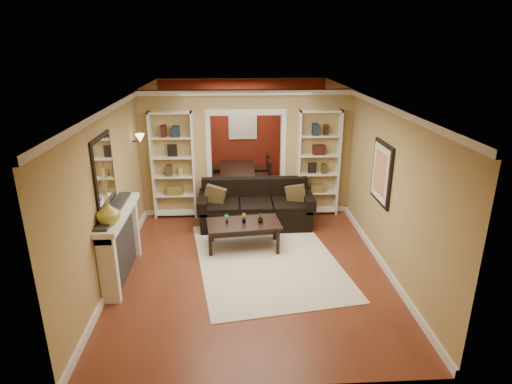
{
  "coord_description": "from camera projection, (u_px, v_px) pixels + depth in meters",
  "views": [
    {
      "loc": [
        -0.28,
        -7.77,
        3.67
      ],
      "look_at": [
        0.1,
        -0.8,
        1.18
      ],
      "focal_mm": 30.0,
      "sensor_mm": 36.0,
      "label": 1
    }
  ],
  "objects": [
    {
      "name": "chandelier",
      "position": [
        244.0,
        111.0,
        10.41
      ],
      "size": [
        0.5,
        0.5,
        0.3
      ],
      "primitive_type": "cube",
      "color": "#39251A",
      "rests_on": "ceiling"
    },
    {
      "name": "framed_art",
      "position": [
        381.0,
        173.0,
        7.21
      ],
      "size": [
        0.04,
        0.85,
        1.05
      ],
      "primitive_type": "cube",
      "color": "black",
      "rests_on": "wall_right"
    },
    {
      "name": "wall_front",
      "position": [
        263.0,
        282.0,
        4.34
      ],
      "size": [
        8.0,
        0.0,
        8.0
      ],
      "primitive_type": "plane",
      "rotation": [
        -1.57,
        0.0,
        0.0
      ],
      "color": "tan",
      "rests_on": "ground"
    },
    {
      "name": "wall_left",
      "position": [
        128.0,
        171.0,
        7.98
      ],
      "size": [
        0.0,
        8.0,
        8.0
      ],
      "primitive_type": "plane",
      "rotation": [
        1.57,
        0.0,
        1.57
      ],
      "color": "tan",
      "rests_on": "ground"
    },
    {
      "name": "wall_right",
      "position": [
        365.0,
        168.0,
        8.22
      ],
      "size": [
        0.0,
        8.0,
        8.0
      ],
      "primitive_type": "plane",
      "rotation": [
        1.57,
        0.0,
        -1.57
      ],
      "color": "tan",
      "rests_on": "ground"
    },
    {
      "name": "area_rug",
      "position": [
        267.0,
        259.0,
        7.58
      ],
      "size": [
        2.84,
        3.62,
        0.01
      ],
      "primitive_type": "cube",
      "rotation": [
        0.0,
        0.0,
        0.16
      ],
      "color": "silver",
      "rests_on": "floor"
    },
    {
      "name": "dining_chair_nw",
      "position": [
        217.0,
        177.0,
        10.75
      ],
      "size": [
        0.44,
        0.44,
        0.81
      ],
      "primitive_type": "cube",
      "rotation": [
        0.0,
        0.0,
        1.68
      ],
      "color": "black",
      "rests_on": "floor"
    },
    {
      "name": "partition_wall",
      "position": [
        246.0,
        154.0,
        9.23
      ],
      "size": [
        4.5,
        0.15,
        2.7
      ],
      "primitive_type": "cube",
      "color": "tan",
      "rests_on": "floor"
    },
    {
      "name": "dining_chair_ne",
      "position": [
        260.0,
        176.0,
        10.81
      ],
      "size": [
        0.51,
        0.51,
        0.84
      ],
      "primitive_type": "cube",
      "rotation": [
        0.0,
        0.0,
        -1.29
      ],
      "color": "black",
      "rests_on": "floor"
    },
    {
      "name": "coffee_table",
      "position": [
        244.0,
        235.0,
        7.92
      ],
      "size": [
        1.4,
        0.86,
        0.5
      ],
      "primitive_type": "cube",
      "rotation": [
        0.0,
        0.0,
        0.11
      ],
      "color": "black",
      "rests_on": "floor"
    },
    {
      "name": "floor",
      "position": [
        249.0,
        234.0,
        8.55
      ],
      "size": [
        8.0,
        8.0,
        0.0
      ],
      "primitive_type": "plane",
      "color": "brown",
      "rests_on": "ground"
    },
    {
      "name": "sofa",
      "position": [
        256.0,
        204.0,
        8.83
      ],
      "size": [
        2.35,
        1.01,
        0.92
      ],
      "primitive_type": "cube",
      "color": "black",
      "rests_on": "floor"
    },
    {
      "name": "dining_table",
      "position": [
        239.0,
        178.0,
        11.11
      ],
      "size": [
        1.58,
        0.88,
        0.55
      ],
      "primitive_type": "imported",
      "rotation": [
        0.0,
        0.0,
        1.57
      ],
      "color": "black",
      "rests_on": "floor"
    },
    {
      "name": "plant_left",
      "position": [
        227.0,
        219.0,
        7.79
      ],
      "size": [
        0.11,
        0.09,
        0.18
      ],
      "primitive_type": "imported",
      "rotation": [
        0.0,
        0.0,
        0.31
      ],
      "color": "#336626",
      "rests_on": "coffee_table"
    },
    {
      "name": "pillow_right",
      "position": [
        296.0,
        195.0,
        8.79
      ],
      "size": [
        0.41,
        0.21,
        0.4
      ],
      "primitive_type": "cube",
      "rotation": [
        0.0,
        0.0,
        -0.24
      ],
      "color": "brown",
      "rests_on": "sofa"
    },
    {
      "name": "wall_back",
      "position": [
        243.0,
        128.0,
        11.86
      ],
      "size": [
        8.0,
        0.0,
        8.0
      ],
      "primitive_type": "plane",
      "rotation": [
        1.57,
        0.0,
        0.0
      ],
      "color": "tan",
      "rests_on": "ground"
    },
    {
      "name": "red_back_panel",
      "position": [
        243.0,
        130.0,
        11.84
      ],
      "size": [
        4.44,
        0.04,
        2.64
      ],
      "primitive_type": "cube",
      "color": "maroon",
      "rests_on": "floor"
    },
    {
      "name": "dining_window",
      "position": [
        243.0,
        122.0,
        11.73
      ],
      "size": [
        0.78,
        0.03,
        0.98
      ],
      "primitive_type": "cube",
      "color": "#8CA5CC",
      "rests_on": "wall_back"
    },
    {
      "name": "vase",
      "position": [
        108.0,
        212.0,
        6.12
      ],
      "size": [
        0.34,
        0.34,
        0.35
      ],
      "primitive_type": "imported",
      "rotation": [
        0.0,
        0.0,
        0.02
      ],
      "color": "#ADA537",
      "rests_on": "fireplace"
    },
    {
      "name": "fireplace",
      "position": [
        122.0,
        244.0,
        6.84
      ],
      "size": [
        0.32,
        1.7,
        1.16
      ],
      "primitive_type": "cube",
      "color": "white",
      "rests_on": "floor"
    },
    {
      "name": "dining_chair_se",
      "position": [
        259.0,
        169.0,
        11.37
      ],
      "size": [
        0.48,
        0.48,
        0.86
      ],
      "primitive_type": "cube",
      "rotation": [
        0.0,
        0.0,
        -1.42
      ],
      "color": "black",
      "rests_on": "floor"
    },
    {
      "name": "bookshelf_right",
      "position": [
        318.0,
        164.0,
        9.21
      ],
      "size": [
        0.9,
        0.3,
        2.3
      ],
      "primitive_type": "cube",
      "color": "white",
      "rests_on": "floor"
    },
    {
      "name": "plant_center",
      "position": [
        244.0,
        218.0,
        7.8
      ],
      "size": [
        0.12,
        0.13,
        0.18
      ],
      "primitive_type": "imported",
      "rotation": [
        0.0,
        0.0,
        2.08
      ],
      "color": "#336626",
      "rests_on": "coffee_table"
    },
    {
      "name": "bookshelf_left",
      "position": [
        173.0,
        166.0,
        9.05
      ],
      "size": [
        0.9,
        0.3,
        2.3
      ],
      "primitive_type": "cube",
      "color": "white",
      "rests_on": "floor"
    },
    {
      "name": "mirror",
      "position": [
        104.0,
        172.0,
        6.42
      ],
      "size": [
        0.03,
        0.95,
        1.1
      ],
      "primitive_type": "cube",
      "color": "silver",
      "rests_on": "wall_left"
    },
    {
      "name": "dining_chair_sw",
      "position": [
        217.0,
        168.0,
        11.3
      ],
      "size": [
        0.55,
        0.55,
        0.94
      ],
      "primitive_type": "cube",
      "rotation": [
        0.0,
        0.0,
        1.79
      ],
      "color": "black",
      "rests_on": "floor"
    },
    {
      "name": "plant_right",
      "position": [
        261.0,
        218.0,
        7.82
      ],
      "size": [
        0.14,
        0.14,
        0.19
      ],
      "primitive_type": "imported",
      "rotation": [
        0.0,
        0.0,
        4.24
      ],
      "color": "#336626",
      "rests_on": "coffee_table"
    },
    {
      "name": "wall_sconce",
      "position": [
        137.0,
        140.0,
        8.34
      ],
      "size": [
        0.18,
        0.18,
        0.22
      ],
      "primitive_type": "cube",
      "color": "#FFE0A5",
      "rests_on": "wall_left"
    },
    {
      "name": "pillow_left",
      "position": [
        215.0,
        197.0,
        8.7
      ],
      "size": [
        0.43,
        0.23,
        0.42
      ],
      "primitive_type": "cube",
      "rotation": [
        0.0,
        0.0,
        -0.29
      ],
      "color": "brown",
      "rests_on": "sofa"
    },
    {
      "name": "ceiling",
      "position": [
        248.0,
        97.0,
        7.64
      ],
      "size": [
        8.0,
        8.0,
        0.0
      ],
      "primitive_type": "plane",
      "rotation": [
        3.14,
        0.0,
        0.0
      ],
      "color": "white",
      "rests_on": "ground"
    }
  ]
}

